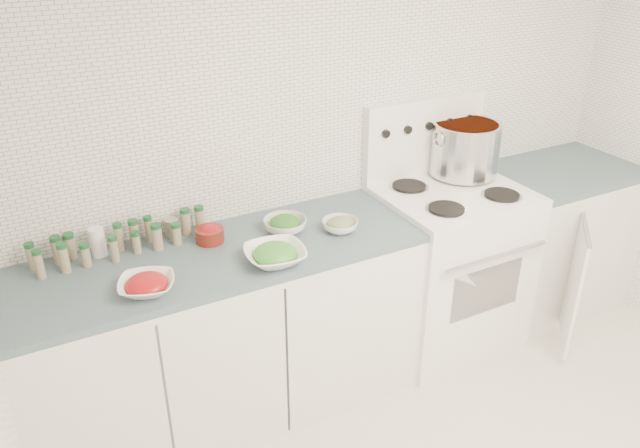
# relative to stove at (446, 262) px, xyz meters

# --- Properties ---
(room_walls) EXTENTS (3.54, 3.04, 2.52)m
(room_walls) POSITION_rel_stove_xyz_m (-0.48, -1.19, 1.06)
(room_walls) COLOR white
(room_walls) RESTS_ON ground
(counter_left) EXTENTS (1.85, 0.62, 0.90)m
(counter_left) POSITION_rel_stove_xyz_m (-1.30, 0.00, -0.05)
(counter_left) COLOR white
(counter_left) RESTS_ON ground
(stove) EXTENTS (0.76, 0.70, 1.36)m
(stove) POSITION_rel_stove_xyz_m (0.00, 0.00, 0.00)
(stove) COLOR white
(stove) RESTS_ON ground
(counter_right) EXTENTS (0.89, 0.91, 0.90)m
(counter_right) POSITION_rel_stove_xyz_m (0.82, -0.00, -0.05)
(counter_right) COLOR white
(counter_right) RESTS_ON ground
(stock_pot) EXTENTS (0.40, 0.37, 0.29)m
(stock_pot) POSITION_rel_stove_xyz_m (0.18, 0.15, 0.60)
(stock_pot) COLOR silver
(stock_pot) RESTS_ON stove
(bowl_tomato) EXTENTS (0.28, 0.28, 0.07)m
(bowl_tomato) POSITION_rel_stove_xyz_m (-1.67, -0.16, 0.44)
(bowl_tomato) COLOR white
(bowl_tomato) RESTS_ON counter_left
(bowl_snowpea) EXTENTS (0.29, 0.29, 0.09)m
(bowl_snowpea) POSITION_rel_stove_xyz_m (-1.12, -0.18, 0.44)
(bowl_snowpea) COLOR white
(bowl_snowpea) RESTS_ON counter_left
(bowl_broccoli) EXTENTS (0.26, 0.26, 0.08)m
(bowl_broccoli) POSITION_rel_stove_xyz_m (-0.96, 0.06, 0.44)
(bowl_broccoli) COLOR white
(bowl_broccoli) RESTS_ON counter_left
(bowl_zucchini) EXTENTS (0.22, 0.22, 0.07)m
(bowl_zucchini) POSITION_rel_stove_xyz_m (-0.72, -0.06, 0.44)
(bowl_zucchini) COLOR white
(bowl_zucchini) RESTS_ON counter_left
(bowl_pepper) EXTENTS (0.13, 0.13, 0.08)m
(bowl_pepper) POSITION_rel_stove_xyz_m (-1.31, 0.13, 0.44)
(bowl_pepper) COLOR #611A10
(bowl_pepper) RESTS_ON counter_left
(salt_canister) EXTENTS (0.07, 0.07, 0.13)m
(salt_canister) POSITION_rel_stove_xyz_m (-1.78, 0.23, 0.47)
(salt_canister) COLOR white
(salt_canister) RESTS_ON counter_left
(tin_can) EXTENTS (0.08, 0.08, 0.09)m
(tin_can) POSITION_rel_stove_xyz_m (-1.44, 0.26, 0.45)
(tin_can) COLOR gray
(tin_can) RESTS_ON counter_left
(spice_cluster) EXTENTS (0.78, 0.16, 0.13)m
(spice_cluster) POSITION_rel_stove_xyz_m (-1.70, 0.21, 0.47)
(spice_cluster) COLOR gray
(spice_cluster) RESTS_ON counter_left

